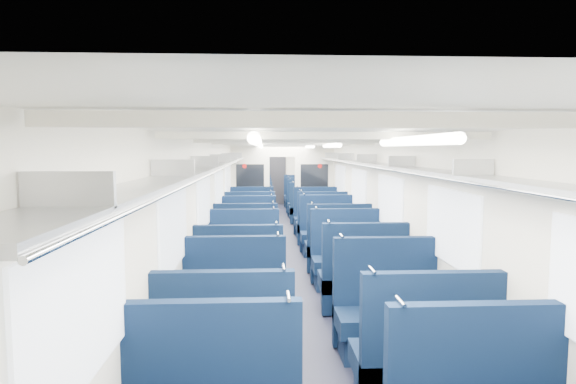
{
  "coord_description": "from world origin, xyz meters",
  "views": [
    {
      "loc": [
        -0.5,
        -9.76,
        2.2
      ],
      "look_at": [
        0.1,
        1.93,
        1.13
      ],
      "focal_mm": 29.19,
      "sensor_mm": 36.0,
      "label": 1
    }
  ],
  "objects_px": {
    "seat_18": "(251,220)",
    "seat_21": "(309,210)",
    "seat_5": "(424,366)",
    "seat_25": "(302,201)",
    "seat_7": "(388,318)",
    "seat_23": "(305,206)",
    "seat_4": "(225,365)",
    "end_door": "(276,179)",
    "seat_16": "(250,227)",
    "seat_10": "(244,263)",
    "seat_11": "(347,262)",
    "seat_20": "(253,210)",
    "seat_17": "(321,227)",
    "seat_27": "(300,198)",
    "seat_13": "(338,249)",
    "seat_15": "(328,236)",
    "seat_19": "(316,221)",
    "seat_12": "(246,249)",
    "seat_26": "(255,198)",
    "seat_9": "(362,283)",
    "seat_6": "(234,316)",
    "seat_14": "(248,238)",
    "seat_24": "(255,202)",
    "bulkhead": "(282,185)",
    "seat_22": "(254,206)",
    "seat_8": "(239,287)"
  },
  "relations": [
    {
      "from": "seat_6",
      "to": "seat_20",
      "type": "xyz_separation_m",
      "value": [
        0.0,
        9.01,
        0.0
      ]
    },
    {
      "from": "seat_7",
      "to": "seat_9",
      "type": "relative_size",
      "value": 1.0
    },
    {
      "from": "seat_10",
      "to": "seat_17",
      "type": "xyz_separation_m",
      "value": [
        1.66,
        3.34,
        0.0
      ]
    },
    {
      "from": "seat_7",
      "to": "seat_23",
      "type": "height_order",
      "value": "same"
    },
    {
      "from": "seat_18",
      "to": "seat_27",
      "type": "xyz_separation_m",
      "value": [
        1.66,
        5.55,
        0.0
      ]
    },
    {
      "from": "seat_24",
      "to": "seat_4",
      "type": "bearing_deg",
      "value": -90.0
    },
    {
      "from": "seat_8",
      "to": "seat_21",
      "type": "height_order",
      "value": "same"
    },
    {
      "from": "seat_16",
      "to": "seat_14",
      "type": "bearing_deg",
      "value": -90.0
    },
    {
      "from": "bulkhead",
      "to": "seat_21",
      "type": "bearing_deg",
      "value": 50.98
    },
    {
      "from": "end_door",
      "to": "seat_18",
      "type": "relative_size",
      "value": 1.57
    },
    {
      "from": "seat_14",
      "to": "seat_6",
      "type": "bearing_deg",
      "value": -90.0
    },
    {
      "from": "seat_8",
      "to": "seat_15",
      "type": "height_order",
      "value": "same"
    },
    {
      "from": "seat_6",
      "to": "seat_10",
      "type": "xyz_separation_m",
      "value": [
        0.0,
        2.37,
        0.0
      ]
    },
    {
      "from": "seat_5",
      "to": "seat_25",
      "type": "distance_m",
      "value": 12.5
    },
    {
      "from": "seat_7",
      "to": "seat_15",
      "type": "distance_m",
      "value": 4.79
    },
    {
      "from": "seat_17",
      "to": "seat_19",
      "type": "distance_m",
      "value": 1.05
    },
    {
      "from": "seat_13",
      "to": "seat_15",
      "type": "relative_size",
      "value": 1.0
    },
    {
      "from": "seat_7",
      "to": "seat_14",
      "type": "xyz_separation_m",
      "value": [
        -1.66,
        4.68,
        0.0
      ]
    },
    {
      "from": "seat_19",
      "to": "seat_24",
      "type": "relative_size",
      "value": 1.0
    },
    {
      "from": "end_door",
      "to": "bulkhead",
      "type": "xyz_separation_m",
      "value": [
        -0.0,
        -5.96,
        0.23
      ]
    },
    {
      "from": "seat_16",
      "to": "seat_10",
      "type": "bearing_deg",
      "value": -90.0
    },
    {
      "from": "seat_6",
      "to": "seat_22",
      "type": "bearing_deg",
      "value": 90.0
    },
    {
      "from": "end_door",
      "to": "seat_25",
      "type": "bearing_deg",
      "value": -71.69
    },
    {
      "from": "seat_5",
      "to": "seat_10",
      "type": "bearing_deg",
      "value": 114.44
    },
    {
      "from": "seat_26",
      "to": "seat_27",
      "type": "xyz_separation_m",
      "value": [
        1.66,
        -0.04,
        0.0
      ]
    },
    {
      "from": "bulkhead",
      "to": "seat_4",
      "type": "xyz_separation_m",
      "value": [
        -0.83,
        -8.93,
        -0.84
      ]
    },
    {
      "from": "seat_6",
      "to": "seat_11",
      "type": "height_order",
      "value": "same"
    },
    {
      "from": "seat_18",
      "to": "seat_21",
      "type": "height_order",
      "value": "same"
    },
    {
      "from": "seat_11",
      "to": "seat_20",
      "type": "height_order",
      "value": "same"
    },
    {
      "from": "seat_17",
      "to": "seat_21",
      "type": "xyz_separation_m",
      "value": [
        0.0,
        3.08,
        0.0
      ]
    },
    {
      "from": "seat_17",
      "to": "seat_27",
      "type": "relative_size",
      "value": 1.0
    },
    {
      "from": "seat_9",
      "to": "seat_11",
      "type": "height_order",
      "value": "same"
    },
    {
      "from": "seat_21",
      "to": "seat_26",
      "type": "distance_m",
      "value": 4.05
    },
    {
      "from": "seat_21",
      "to": "seat_27",
      "type": "xyz_separation_m",
      "value": [
        0.0,
        3.65,
        0.0
      ]
    },
    {
      "from": "seat_17",
      "to": "seat_15",
      "type": "bearing_deg",
      "value": -90.0
    },
    {
      "from": "bulkhead",
      "to": "seat_12",
      "type": "xyz_separation_m",
      "value": [
        -0.83,
        -4.3,
        -0.84
      ]
    },
    {
      "from": "seat_11",
      "to": "seat_14",
      "type": "relative_size",
      "value": 1.0
    },
    {
      "from": "seat_17",
      "to": "seat_24",
      "type": "distance_m",
      "value": 5.71
    },
    {
      "from": "seat_21",
      "to": "seat_25",
      "type": "bearing_deg",
      "value": 90.0
    },
    {
      "from": "seat_19",
      "to": "seat_18",
      "type": "bearing_deg",
      "value": 175.27
    },
    {
      "from": "bulkhead",
      "to": "seat_7",
      "type": "bearing_deg",
      "value": -84.01
    },
    {
      "from": "seat_4",
      "to": "end_door",
      "type": "bearing_deg",
      "value": 86.81
    },
    {
      "from": "end_door",
      "to": "seat_25",
      "type": "relative_size",
      "value": 1.57
    },
    {
      "from": "seat_5",
      "to": "seat_22",
      "type": "relative_size",
      "value": 1.0
    },
    {
      "from": "seat_11",
      "to": "seat_25",
      "type": "relative_size",
      "value": 1.0
    },
    {
      "from": "seat_6",
      "to": "seat_14",
      "type": "height_order",
      "value": "same"
    },
    {
      "from": "seat_13",
      "to": "seat_26",
      "type": "bearing_deg",
      "value": 100.26
    },
    {
      "from": "seat_10",
      "to": "seat_27",
      "type": "distance_m",
      "value": 10.21
    },
    {
      "from": "seat_4",
      "to": "seat_5",
      "type": "distance_m",
      "value": 1.66
    },
    {
      "from": "seat_11",
      "to": "seat_12",
      "type": "xyz_separation_m",
      "value": [
        -1.66,
        1.13,
        0.0
      ]
    }
  ]
}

